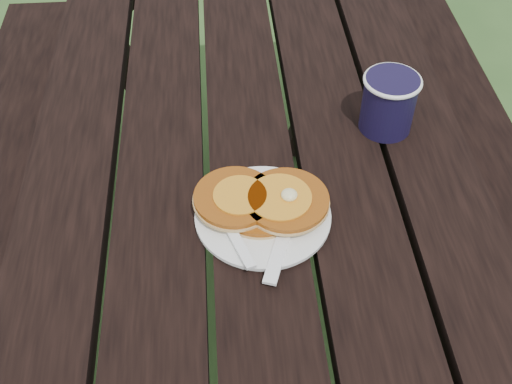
{
  "coord_description": "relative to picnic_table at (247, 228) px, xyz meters",
  "views": [
    {
      "loc": [
        -0.05,
        -0.95,
        1.49
      ],
      "look_at": [
        -0.0,
        -0.3,
        0.8
      ],
      "focal_mm": 45.0,
      "sensor_mm": 36.0,
      "label": 1
    }
  ],
  "objects": [
    {
      "name": "ground",
      "position": [
        0.0,
        0.0,
        -0.37
      ],
      "size": [
        60.0,
        60.0,
        0.0
      ],
      "primitive_type": "plane",
      "color": "#29471E",
      "rests_on": "ground"
    },
    {
      "name": "picnic_table",
      "position": [
        0.0,
        0.0,
        0.0
      ],
      "size": [
        1.36,
        1.8,
        0.75
      ],
      "color": "black",
      "rests_on": "ground"
    },
    {
      "name": "plate",
      "position": [
        0.01,
        -0.31,
        0.39
      ],
      "size": [
        0.27,
        0.27,
        0.01
      ],
      "primitive_type": "cylinder",
      "rotation": [
        0.0,
        0.0,
        -0.42
      ],
      "color": "white",
      "rests_on": "picnic_table"
    },
    {
      "name": "pancake_stack",
      "position": [
        0.01,
        -0.29,
        0.41
      ],
      "size": [
        0.21,
        0.14,
        0.04
      ],
      "rotation": [
        0.0,
        0.0,
        0.13
      ],
      "color": "#9D4E11",
      "rests_on": "plate"
    },
    {
      "name": "knife",
      "position": [
        0.04,
        -0.35,
        0.39
      ],
      "size": [
        0.08,
        0.18,
        0.0
      ],
      "primitive_type": "cube",
      "rotation": [
        0.0,
        0.0,
        -0.33
      ],
      "color": "white",
      "rests_on": "plate"
    },
    {
      "name": "fork",
      "position": [
        -0.03,
        -0.36,
        0.4
      ],
      "size": [
        0.08,
        0.16,
        0.01
      ],
      "primitive_type": null,
      "rotation": [
        0.0,
        0.0,
        0.34
      ],
      "color": "white",
      "rests_on": "plate"
    },
    {
      "name": "coffee_cup",
      "position": [
        0.24,
        -0.11,
        0.44
      ],
      "size": [
        0.1,
        0.1,
        0.1
      ],
      "rotation": [
        0.0,
        0.0,
        0.28
      ],
      "color": "black",
      "rests_on": "picnic_table"
    }
  ]
}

